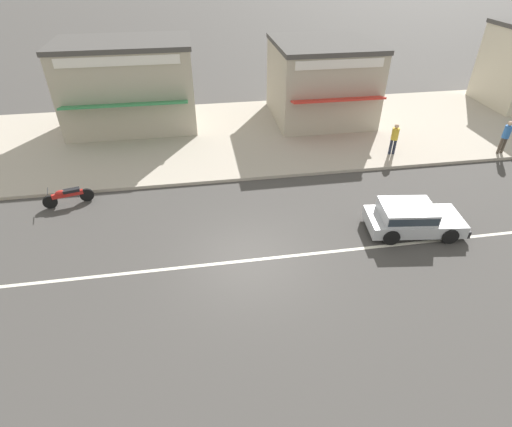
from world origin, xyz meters
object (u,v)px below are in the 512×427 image
(motorcycle_0, at_px, (67,195))
(pedestrian_near_clock, at_px, (395,137))
(hatchback_silver_2, at_px, (411,218))
(pedestrian_mid_kerb, at_px, (506,135))
(shopfront_corner_warung, at_px, (129,85))
(shopfront_mid_block, at_px, (321,81))

(motorcycle_0, xyz_separation_m, pedestrian_near_clock, (15.04, 2.03, 0.63))
(hatchback_silver_2, height_order, motorcycle_0, hatchback_silver_2)
(pedestrian_mid_kerb, bearing_deg, pedestrian_near_clock, 171.71)
(motorcycle_0, relative_size, shopfront_corner_warung, 0.27)
(pedestrian_mid_kerb, relative_size, shopfront_corner_warung, 0.24)
(shopfront_corner_warung, bearing_deg, motorcycle_0, -104.66)
(hatchback_silver_2, height_order, pedestrian_mid_kerb, pedestrian_mid_kerb)
(pedestrian_mid_kerb, height_order, shopfront_corner_warung, shopfront_corner_warung)
(hatchback_silver_2, relative_size, pedestrian_mid_kerb, 2.21)
(pedestrian_mid_kerb, relative_size, shopfront_mid_block, 0.27)
(hatchback_silver_2, relative_size, pedestrian_near_clock, 2.36)
(shopfront_mid_block, bearing_deg, shopfront_corner_warung, 178.34)
(shopfront_mid_block, bearing_deg, hatchback_silver_2, -88.96)
(shopfront_corner_warung, relative_size, shopfront_mid_block, 1.14)
(hatchback_silver_2, relative_size, motorcycle_0, 1.91)
(motorcycle_0, bearing_deg, hatchback_silver_2, -16.58)
(pedestrian_near_clock, bearing_deg, shopfront_corner_warung, 156.10)
(pedestrian_near_clock, relative_size, shopfront_corner_warung, 0.22)
(hatchback_silver_2, xyz_separation_m, pedestrian_mid_kerb, (7.41, 5.13, 0.54))
(pedestrian_near_clock, distance_m, shopfront_mid_block, 6.00)
(motorcycle_0, height_order, shopfront_corner_warung, shopfront_corner_warung)
(pedestrian_near_clock, relative_size, shopfront_mid_block, 0.25)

